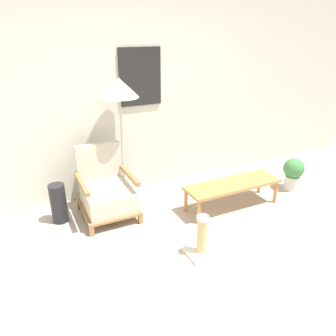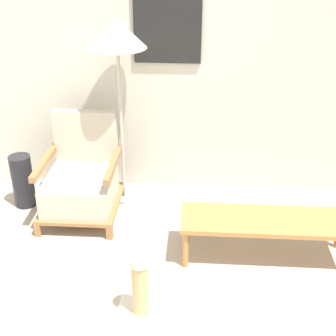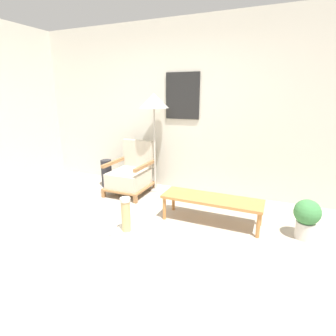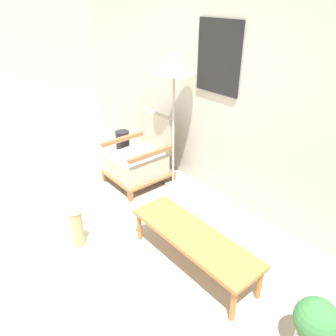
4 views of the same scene
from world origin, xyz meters
The scene contains 8 objects.
ground_plane centered at (0.00, 0.00, 0.00)m, with size 14.00×14.00×0.00m, color #A89E8E.
wall_back centered at (0.00, 2.28, 1.35)m, with size 8.00×0.09×2.70m.
armchair centered at (-0.64, 1.71, 0.31)m, with size 0.63×0.70×0.84m.
floor_lamp centered at (-0.32, 1.97, 1.43)m, with size 0.47×0.47×1.60m.
coffee_table centered at (0.85, 1.20, 0.30)m, with size 1.24×0.39×0.34m.
vase centered at (-1.19, 1.81, 0.24)m, with size 0.19×0.19×0.48m, color black.
potted_plant centered at (1.92, 1.24, 0.26)m, with size 0.29×0.29×0.46m.
scratching_post centered at (0.00, 0.54, 0.16)m, with size 0.30×0.30×0.44m.
Camera 4 is at (2.36, -0.34, 2.14)m, focal length 35.00 mm.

